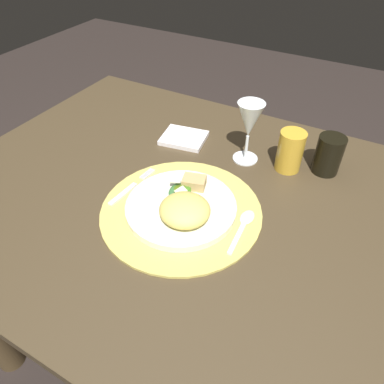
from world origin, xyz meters
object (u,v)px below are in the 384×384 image
at_px(fork, 130,188).
at_px(wine_glass, 249,122).
at_px(napkin, 184,138).
at_px(dinner_plate, 181,207).
at_px(dark_tumbler, 328,155).
at_px(dining_table, 184,240).
at_px(spoon, 244,223).
at_px(amber_tumbler, 290,151).

distance_m(fork, wine_glass, 0.33).
bearing_deg(napkin, wine_glass, -0.42).
relative_size(dinner_plate, dark_tumbler, 2.49).
bearing_deg(dining_table, napkin, 119.40).
bearing_deg(spoon, dinner_plate, -169.09).
bearing_deg(wine_glass, amber_tumbler, 8.00).
bearing_deg(dining_table, dinner_plate, -63.28).
height_order(dining_table, napkin, napkin).
relative_size(wine_glass, dark_tumbler, 1.65).
height_order(fork, napkin, napkin).
height_order(dinner_plate, fork, dinner_plate).
xyz_separation_m(wine_glass, amber_tumbler, (0.11, 0.02, -0.06)).
distance_m(dinner_plate, spoon, 0.14).
height_order(fork, wine_glass, wine_glass).
xyz_separation_m(wine_glass, dark_tumbler, (0.20, 0.05, -0.06)).
bearing_deg(wine_glass, napkin, 179.58).
distance_m(spoon, napkin, 0.36).
relative_size(napkin, dark_tumbler, 1.22).
bearing_deg(wine_glass, dining_table, -111.09).
relative_size(fork, napkin, 1.30).
relative_size(spoon, amber_tumbler, 1.29).
relative_size(napkin, amber_tumbler, 1.15).
distance_m(dining_table, dinner_plate, 0.20).
bearing_deg(dining_table, amber_tumbler, 49.04).
height_order(dinner_plate, napkin, dinner_plate).
height_order(dinner_plate, spoon, dinner_plate).
xyz_separation_m(fork, napkin, (0.00, 0.25, -0.00)).
relative_size(dining_table, spoon, 8.65).
relative_size(amber_tumbler, dark_tumbler, 1.07).
bearing_deg(wine_glass, fork, -126.92).
distance_m(dining_table, amber_tumbler, 0.36).
relative_size(fork, amber_tumbler, 1.49).
height_order(napkin, wine_glass, wine_glass).
height_order(fork, amber_tumbler, amber_tumbler).
bearing_deg(fork, wine_glass, 53.08).
distance_m(napkin, dark_tumbler, 0.39).
relative_size(wine_glass, amber_tumbler, 1.54).
distance_m(wine_glass, dark_tumbler, 0.21).
distance_m(spoon, dark_tumbler, 0.30).
bearing_deg(fork, spoon, 4.81).
bearing_deg(spoon, napkin, 140.76).
xyz_separation_m(spoon, amber_tumbler, (0.02, 0.24, 0.04)).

